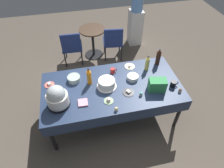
{
  "coord_description": "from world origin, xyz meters",
  "views": [
    {
      "loc": [
        -0.46,
        -2.06,
        2.94
      ],
      "look_at": [
        0.0,
        0.0,
        0.8
      ],
      "focal_mm": 30.81,
      "sensor_mm": 36.0,
      "label": 1
    }
  ],
  "objects": [
    {
      "name": "cupcake_lemon",
      "position": [
        -0.04,
        -0.48,
        0.78
      ],
      "size": [
        0.05,
        0.05,
        0.07
      ],
      "color": "beige",
      "rests_on": "potluck_table"
    },
    {
      "name": "dessert_plate_coral",
      "position": [
        -0.97,
        0.24,
        0.76
      ],
      "size": [
        0.16,
        0.16,
        0.05
      ],
      "color": "#E07266",
      "rests_on": "potluck_table"
    },
    {
      "name": "water_cooler",
      "position": [
        1.09,
        2.2,
        0.59
      ],
      "size": [
        0.32,
        0.32,
        1.24
      ],
      "color": "silver",
      "rests_on": "ground"
    },
    {
      "name": "cupcake_berry",
      "position": [
        0.39,
        -0.28,
        0.78
      ],
      "size": [
        0.05,
        0.05,
        0.07
      ],
      "color": "beige",
      "rests_on": "potluck_table"
    },
    {
      "name": "ground",
      "position": [
        0.0,
        0.0,
        0.0
      ],
      "size": [
        9.0,
        9.0,
        0.0
      ],
      "primitive_type": "plane",
      "color": "brown"
    },
    {
      "name": "dessert_plate_sage",
      "position": [
        -0.11,
        -0.29,
        0.76
      ],
      "size": [
        0.14,
        0.14,
        0.05
      ],
      "color": "#8CA87F",
      "rests_on": "potluck_table"
    },
    {
      "name": "dessert_plate_cream",
      "position": [
        0.41,
        0.4,
        0.76
      ],
      "size": [
        0.18,
        0.18,
        0.05
      ],
      "color": "beige",
      "rests_on": "potluck_table"
    },
    {
      "name": "maroon_chair_right",
      "position": [
        0.39,
        1.67,
        0.49
      ],
      "size": [
        0.49,
        0.49,
        0.85
      ],
      "color": "navy",
      "rests_on": "ground"
    },
    {
      "name": "soda_carton",
      "position": [
        0.66,
        -0.22,
        0.85
      ],
      "size": [
        0.29,
        0.21,
        0.2
      ],
      "primitive_type": "cube",
      "rotation": [
        0.0,
        0.0,
        -0.2
      ],
      "color": "#338C4C",
      "rests_on": "potluck_table"
    },
    {
      "name": "soda_bottle_cola",
      "position": [
        0.91,
        0.37,
        0.9
      ],
      "size": [
        0.08,
        0.08,
        0.32
      ],
      "color": "#33190F",
      "rests_on": "potluck_table"
    },
    {
      "name": "coffee_mug_black",
      "position": [
        0.94,
        -0.21,
        0.8
      ],
      "size": [
        0.13,
        0.09,
        0.1
      ],
      "color": "black",
      "rests_on": "potluck_table"
    },
    {
      "name": "potluck_table",
      "position": [
        0.0,
        0.0,
        0.69
      ],
      "size": [
        2.2,
        1.1,
        0.75
      ],
      "color": "navy",
      "rests_on": "ground"
    },
    {
      "name": "maroon_chair_left",
      "position": [
        -0.55,
        1.67,
        0.49
      ],
      "size": [
        0.46,
        0.46,
        0.85
      ],
      "color": "navy",
      "rests_on": "ground"
    },
    {
      "name": "ceramic_snack_bowl",
      "position": [
        0.37,
        0.09,
        0.79
      ],
      "size": [
        0.18,
        0.18,
        0.07
      ],
      "primitive_type": "cylinder",
      "color": "silver",
      "rests_on": "potluck_table"
    },
    {
      "name": "round_cafe_table",
      "position": [
        -0.05,
        1.89,
        0.5
      ],
      "size": [
        0.6,
        0.6,
        0.72
      ],
      "color": "#473323",
      "rests_on": "ground"
    },
    {
      "name": "dessert_plate_charcoal",
      "position": [
        0.22,
        -0.19,
        0.76
      ],
      "size": [
        0.18,
        0.18,
        0.04
      ],
      "color": "#2D2D33",
      "rests_on": "potluck_table"
    },
    {
      "name": "frosted_layer_cake",
      "position": [
        -0.08,
        0.02,
        0.82
      ],
      "size": [
        0.31,
        0.31,
        0.14
      ],
      "color": "silver",
      "rests_on": "potluck_table"
    },
    {
      "name": "glass_salad_bowl",
      "position": [
        -0.57,
        0.26,
        0.79
      ],
      "size": [
        0.21,
        0.21,
        0.08
      ],
      "primitive_type": "cylinder",
      "color": "#B2C6BC",
      "rests_on": "potluck_table"
    },
    {
      "name": "paper_napkin_stack",
      "position": [
        -0.49,
        -0.24,
        0.76
      ],
      "size": [
        0.15,
        0.15,
        0.02
      ],
      "primitive_type": "cube",
      "rotation": [
        0.0,
        0.0,
        -0.04
      ],
      "color": "pink",
      "rests_on": "potluck_table"
    },
    {
      "name": "soda_bottle_orange_juice",
      "position": [
        -0.33,
        0.14,
        0.89
      ],
      "size": [
        0.07,
        0.07,
        0.31
      ],
      "color": "orange",
      "rests_on": "potluck_table"
    },
    {
      "name": "soda_bottle_ginger_ale",
      "position": [
        0.67,
        0.27,
        0.89
      ],
      "size": [
        0.07,
        0.07,
        0.29
      ],
      "color": "gold",
      "rests_on": "potluck_table"
    },
    {
      "name": "cupcake_mint",
      "position": [
        1.0,
        -0.34,
        0.78
      ],
      "size": [
        0.05,
        0.05,
        0.07
      ],
      "color": "beige",
      "rests_on": "potluck_table"
    },
    {
      "name": "slow_cooker",
      "position": [
        -0.83,
        -0.2,
        0.91
      ],
      "size": [
        0.32,
        0.32,
        0.36
      ],
      "color": "black",
      "rests_on": "potluck_table"
    },
    {
      "name": "coffee_mug_red",
      "position": [
        0.08,
        0.31,
        0.79
      ],
      "size": [
        0.11,
        0.07,
        0.09
      ],
      "color": "#B2231E",
      "rests_on": "potluck_table"
    }
  ]
}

